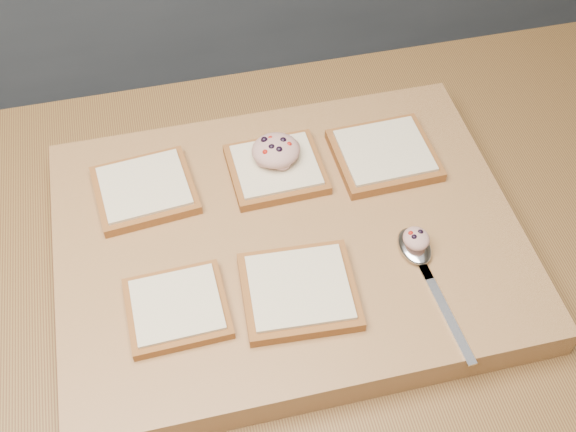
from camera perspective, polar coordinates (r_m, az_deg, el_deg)
The scene contains 10 objects.
island_counter at distance 1.28m, azimuth -0.83°, elevation -16.59°, with size 2.00×0.80×0.90m.
cutting_board at distance 0.89m, azimuth -0.00°, elevation -2.07°, with size 0.56×0.42×0.04m, color #A87A48.
bread_far_left at distance 0.93m, azimuth -11.26°, elevation 2.08°, with size 0.13×0.12×0.02m.
bread_far_center at distance 0.93m, azimuth -0.95°, elevation 3.77°, with size 0.12×0.11×0.02m.
bread_far_right at distance 0.96m, azimuth 7.60°, elevation 4.85°, with size 0.13×0.12×0.02m.
bread_near_left at distance 0.82m, azimuth -8.76°, elevation -7.16°, with size 0.11×0.10×0.02m.
bread_near_center at distance 0.82m, azimuth 0.89°, elevation -5.91°, with size 0.14×0.13×0.02m.
tuna_salad_dollop at distance 0.92m, azimuth -0.97°, elevation 5.22°, with size 0.06×0.06×0.03m.
spoon at distance 0.86m, azimuth 10.30°, elevation -3.09°, with size 0.04×0.19×0.01m.
spoon_salad at distance 0.86m, azimuth 10.09°, elevation -1.75°, with size 0.03×0.03×0.02m.
Camera 1 is at (-0.09, -0.47, 1.64)m, focal length 45.00 mm.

